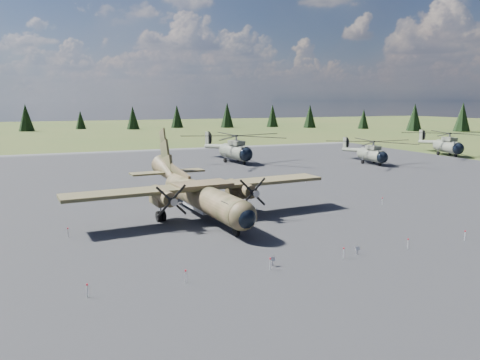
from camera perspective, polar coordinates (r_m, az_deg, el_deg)
name	(u,v)px	position (r m, az deg, el deg)	size (l,w,h in m)	color
ground	(246,219)	(46.13, 0.78, -4.78)	(500.00, 500.00, 0.00)	#4C5124
apron	(213,199)	(55.22, -3.31, -2.39)	(120.00, 120.00, 0.04)	#5C5D61
transport_plane	(198,191)	(47.22, -5.08, -1.33)	(26.77, 24.26, 8.81)	#3A3B20
helicopter_near	(235,143)	(87.45, -0.62, 4.54)	(22.98, 25.50, 5.25)	slate
helicopter_mid	(372,148)	(88.87, 15.79, 3.83)	(18.62, 20.80, 4.32)	slate
helicopter_far	(448,139)	(108.43, 24.03, 4.56)	(23.56, 24.34, 4.89)	slate
info_placard_left	(273,260)	(33.40, 4.00, -9.70)	(0.45, 0.30, 0.66)	gray
info_placard_right	(357,249)	(36.73, 14.12, -8.20)	(0.42, 0.23, 0.63)	gray
barrier_fence	(242,215)	(45.76, 0.29, -4.25)	(33.12, 29.62, 0.85)	silver
treeline	(310,166)	(48.24, 8.54, 1.70)	(332.28, 334.11, 10.97)	black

